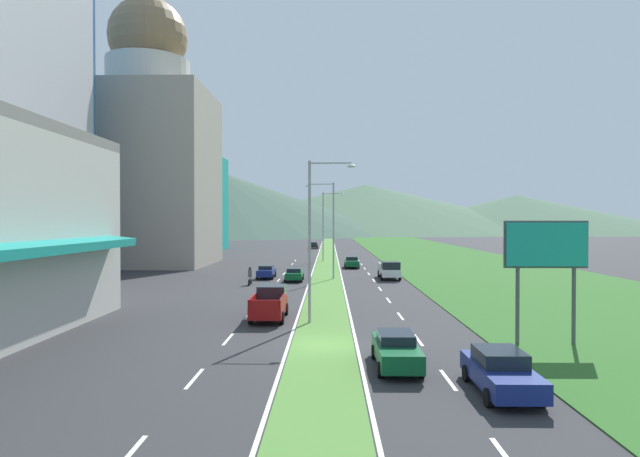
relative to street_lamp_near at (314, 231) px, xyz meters
The scene contains 44 objects.
ground_plane 8.25m from the street_lamp_near, 84.38° to the right, with size 600.00×600.00×0.00m, color #2D2D30.
grass_median 54.43m from the street_lamp_near, 89.39° to the left, with size 3.20×240.00×0.06m, color #518438.
grass_verge_right 58.40m from the street_lamp_near, 68.63° to the left, with size 24.00×240.00×0.06m, color #2D6023.
lane_dash_left_1 20.13m from the street_lamp_near, 103.56° to the right, with size 0.16×2.80×0.01m, color silver.
lane_dash_left_2 13.74m from the street_lamp_near, 111.25° to the right, with size 0.16×2.80×0.01m, color silver.
lane_dash_left_3 8.59m from the street_lamp_near, 135.14° to the right, with size 0.16×2.80×0.01m, color silver.
lane_dash_left_4 7.78m from the street_lamp_near, 149.84° to the left, with size 0.16×2.80×0.01m, color silver.
lane_dash_left_5 12.19m from the street_lamp_near, 114.87° to the left, with size 0.16×2.80×0.01m, color silver.
lane_dash_left_6 18.40m from the street_lamp_near, 104.99° to the left, with size 0.16×2.80×0.01m, color silver.
lane_dash_left_7 25.10m from the street_lamp_near, 100.67° to the left, with size 0.16×2.80×0.01m, color silver.
lane_dash_left_8 31.98m from the street_lamp_near, 98.26° to the left, with size 0.16×2.80×0.01m, color silver.
lane_dash_left_9 38.95m from the street_lamp_near, 96.74° to the left, with size 0.16×2.80×0.01m, color silver.
lane_dash_left_10 45.97m from the street_lamp_near, 95.69° to the left, with size 0.16×2.80×0.01m, color silver.
lane_dash_left_11 53.02m from the street_lamp_near, 94.92° to the left, with size 0.16×2.80×0.01m, color silver.
lane_dash_right_2 14.16m from the street_lamp_near, 63.97° to the right, with size 0.16×2.80×0.01m, color silver.
lane_dash_right_3 9.25m from the street_lamp_near, 38.39° to the right, with size 0.16×2.80×0.01m, color silver.
lane_dash_right_4 8.50m from the street_lamp_near, 24.83° to the left, with size 0.16×2.80×0.01m, color silver.
lane_dash_right_5 12.67m from the street_lamp_near, 59.79° to the left, with size 0.16×2.80×0.01m, color silver.
lane_dash_right_6 18.72m from the street_lamp_near, 71.41° to the left, with size 0.16×2.80×0.01m, color silver.
lane_dash_right_7 25.33m from the street_lamp_near, 76.69° to the left, with size 0.16×2.80×0.01m, color silver.
lane_dash_right_8 32.17m from the street_lamp_near, 79.66° to the left, with size 0.16×2.80×0.01m, color silver.
lane_dash_right_9 39.10m from the street_lamp_near, 81.56° to the left, with size 0.16×2.80×0.01m, color silver.
lane_dash_right_10 46.10m from the street_lamp_near, 82.87° to the left, with size 0.16×2.80×0.01m, color silver.
lane_dash_right_11 53.13m from the street_lamp_near, 83.83° to the left, with size 0.16×2.80×0.01m, color silver.
edge_line_median_left 54.44m from the street_lamp_near, 91.24° to the left, with size 0.16×240.00×0.01m, color silver.
edge_line_median_right 54.48m from the street_lamp_near, 87.54° to the left, with size 0.16×240.00×0.01m, color silver.
domed_building 51.99m from the street_lamp_near, 119.89° to the left, with size 17.89×17.89×38.60m.
midrise_colored 88.15m from the street_lamp_near, 109.74° to the left, with size 14.58×14.58×20.37m, color teal.
hill_far_left 235.64m from the street_lamp_near, 104.18° to the left, with size 186.14×186.14×32.21m, color #3D5647.
hill_far_center 294.01m from the street_lamp_near, 85.48° to the left, with size 239.56×239.56×28.54m, color #47664C.
hill_far_right 292.86m from the street_lamp_near, 68.41° to the left, with size 180.97×180.97×21.11m, color #47664C.
street_lamp_near is the anchor object (origin of this frame).
street_lamp_mid 25.11m from the street_lamp_near, 87.57° to the left, with size 3.19×0.50×10.55m.
street_lamp_far 50.12m from the street_lamp_near, 89.64° to the left, with size 3.43×0.42×10.81m.
billboard_roadside 13.28m from the street_lamp_near, 25.10° to the right, with size 4.28×0.28×6.39m.
car_0 39.90m from the street_lamp_near, 84.23° to the left, with size 1.96×4.49×1.51m.
car_1 11.68m from the street_lamp_near, 68.77° to the right, with size 1.88×4.74×1.50m.
car_2 27.26m from the street_lamp_near, 103.09° to the left, with size 1.86×4.66×1.43m.
car_3 24.07m from the street_lamp_near, 96.77° to the left, with size 1.86×4.44×1.39m.
car_4 89.48m from the street_lamp_near, 91.69° to the left, with size 1.94×4.54×1.49m.
car_5 15.86m from the street_lamp_near, 61.12° to the right, with size 2.02×4.72×1.57m.
pickup_truck_0 5.88m from the street_lamp_near, 150.09° to the left, with size 2.18×5.40×2.00m.
pickup_truck_1 26.90m from the street_lamp_near, 73.50° to the left, with size 2.18×5.40×2.00m.
motorcycle_rider 21.51m from the street_lamp_near, 109.39° to the left, with size 0.36×2.00×1.80m.
Camera 1 is at (0.34, -27.04, 6.37)m, focal length 29.90 mm.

